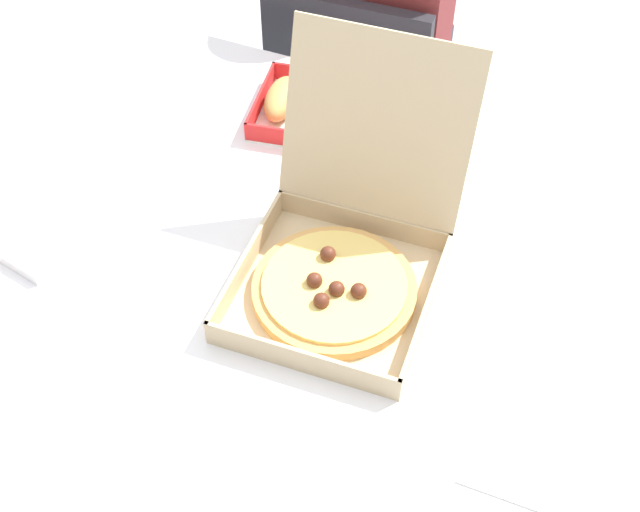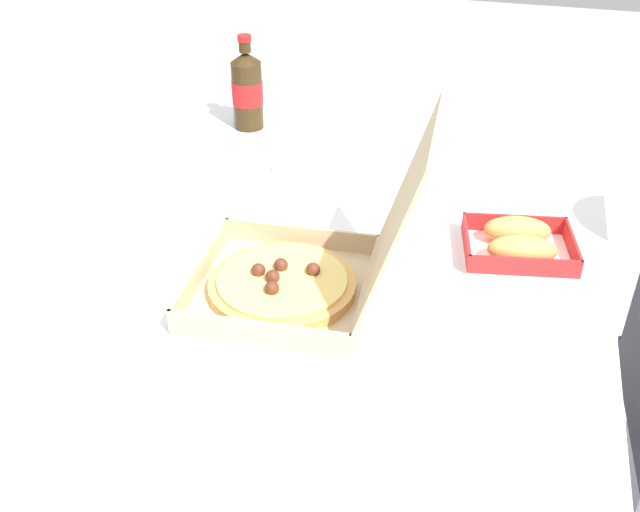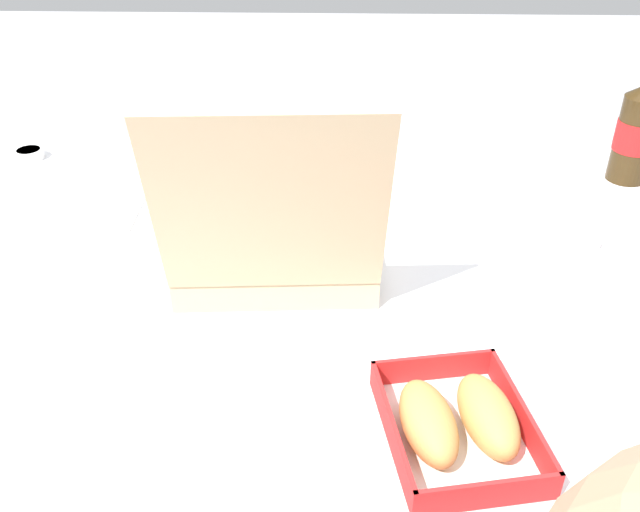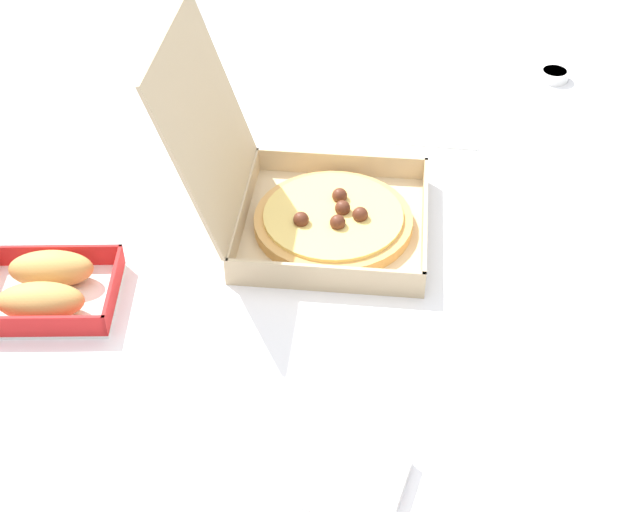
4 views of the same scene
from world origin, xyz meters
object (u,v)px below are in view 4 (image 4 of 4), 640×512
at_px(napkin_pile, 354,484).
at_px(dipping_sauce_cup, 554,75).
at_px(bread_side_box, 47,287).
at_px(pizza_box_open, 311,204).
at_px(paper_menu, 437,115).

distance_m(napkin_pile, dipping_sauce_cup, 1.02).
relative_size(bread_side_box, dipping_sauce_cup, 3.82).
relative_size(pizza_box_open, bread_side_box, 1.82).
relative_size(bread_side_box, napkin_pile, 1.94).
relative_size(pizza_box_open, napkin_pile, 3.54).
bearing_deg(bread_side_box, dipping_sauce_cup, -43.80).
xyz_separation_m(pizza_box_open, bread_side_box, (-0.22, 0.33, -0.02)).
bearing_deg(bread_side_box, paper_menu, -41.03).
xyz_separation_m(pizza_box_open, paper_menu, (0.36, -0.17, -0.04)).
distance_m(bread_side_box, napkin_pile, 0.52).
bearing_deg(pizza_box_open, bread_side_box, 123.53).
xyz_separation_m(bread_side_box, dipping_sauce_cup, (0.75, -0.72, -0.01)).
bearing_deg(pizza_box_open, dipping_sauce_cup, -36.09).
bearing_deg(paper_menu, pizza_box_open, 153.00).
xyz_separation_m(bread_side_box, paper_menu, (0.58, -0.51, -0.02)).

